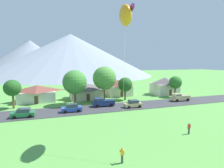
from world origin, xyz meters
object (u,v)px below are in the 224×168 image
object	(u,v)px
house_leftmost	(86,91)
watcher_person	(189,128)
pickup_truck_navy_east_side	(103,102)
tree_center	(12,88)
parked_car_green_mid_east	(23,113)
parked_car_tan_mid_west	(133,104)
house_left_center	(118,87)
parked_car_blue_west_end	(72,108)
tree_left_of_center	(175,82)
house_right_center	(37,93)
pickup_truck_sand_west_side	(180,97)
house_rightmost	(165,86)
tree_far_right	(125,85)
tree_near_right	(104,78)
tree_near_left	(75,82)
kite_flyer_with_kite	(126,16)

from	to	relation	value
house_leftmost	watcher_person	size ratio (longest dim) A/B	5.66
pickup_truck_navy_east_side	watcher_person	bearing A→B (deg)	-68.35
tree_center	pickup_truck_navy_east_side	size ratio (longest dim) A/B	1.25
house_leftmost	parked_car_green_mid_east	xyz separation A→B (m)	(-14.36, -14.15, -1.43)
parked_car_tan_mid_west	parked_car_green_mid_east	world-z (taller)	same
house_left_center	parked_car_blue_west_end	bearing A→B (deg)	-136.55
house_left_center	tree_left_of_center	xyz separation A→B (m)	(15.39, -8.13, 1.88)
parked_car_tan_mid_west	watcher_person	world-z (taller)	parked_car_tan_mid_west
house_leftmost	house_left_center	size ratio (longest dim) A/B	1.17
house_left_center	house_right_center	world-z (taller)	house_left_center
parked_car_blue_west_end	watcher_person	xyz separation A→B (m)	(15.22, -17.09, 0.01)
tree_center	watcher_person	xyz separation A→B (m)	(27.56, -24.27, -3.83)
house_right_center	pickup_truck_sand_west_side	distance (m)	38.48
pickup_truck_navy_east_side	watcher_person	distance (m)	21.06
house_rightmost	parked_car_green_mid_east	bearing A→B (deg)	-162.32
tree_far_right	parked_car_green_mid_east	size ratio (longest dim) A/B	1.48
tree_near_right	parked_car_green_mid_east	distance (m)	21.07
house_leftmost	tree_near_left	size ratio (longest dim) A/B	1.10
parked_car_green_mid_east	pickup_truck_navy_east_side	world-z (taller)	pickup_truck_navy_east_side
parked_car_blue_west_end	parked_car_green_mid_east	bearing A→B (deg)	-174.45
house_right_center	pickup_truck_navy_east_side	size ratio (longest dim) A/B	1.90
parked_car_blue_west_end	tree_near_left	bearing A→B (deg)	77.30
house_left_center	parked_car_blue_west_end	distance (m)	22.03
tree_near_right	parked_car_green_mid_east	bearing A→B (deg)	-155.18
house_left_center	tree_center	bearing A→B (deg)	-164.34
house_rightmost	tree_center	bearing A→B (deg)	-173.78
house_leftmost	tree_far_right	xyz separation A→B (m)	(10.06, -5.58, 2.03)
tree_near_right	parked_car_blue_west_end	world-z (taller)	tree_near_right
tree_far_right	parked_car_green_mid_east	xyz separation A→B (m)	(-24.42, -8.56, -3.46)
tree_far_right	parked_car_blue_west_end	bearing A→B (deg)	-153.36
tree_far_right	watcher_person	world-z (taller)	tree_far_right
tree_near_left	parked_car_tan_mid_west	world-z (taller)	tree_near_left
parked_car_blue_west_end	pickup_truck_sand_west_side	size ratio (longest dim) A/B	0.80
parked_car_blue_west_end	kite_flyer_with_kite	distance (m)	22.90
house_left_center	tree_near_left	size ratio (longest dim) A/B	0.94
house_left_center	tree_near_right	size ratio (longest dim) A/B	0.86
house_right_center	tree_far_right	xyz separation A→B (m)	(23.12, -5.82, 2.07)
tree_center	parked_car_green_mid_east	xyz separation A→B (m)	(3.22, -8.06, -3.84)
tree_left_of_center	parked_car_tan_mid_west	size ratio (longest dim) A/B	1.51
tree_far_right	pickup_truck_sand_west_side	size ratio (longest dim) A/B	1.21
house_right_center	pickup_truck_navy_east_side	xyz separation A→B (m)	(15.28, -11.01, -1.20)
parked_car_blue_west_end	parked_car_tan_mid_west	world-z (taller)	same
house_left_center	pickup_truck_navy_east_side	bearing A→B (deg)	-123.94
house_left_center	tree_center	distance (m)	29.46
tree_near_right	parked_car_green_mid_east	xyz separation A→B (m)	(-18.48, -8.54, -5.43)
house_right_center	pickup_truck_navy_east_side	world-z (taller)	house_right_center
tree_left_of_center	parked_car_tan_mid_west	distance (m)	19.39
house_leftmost	tree_center	bearing A→B (deg)	-160.92
tree_near_right	kite_flyer_with_kite	size ratio (longest dim) A/B	0.54
parked_car_blue_west_end	tree_near_right	bearing A→B (deg)	39.30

